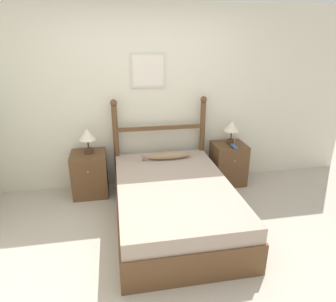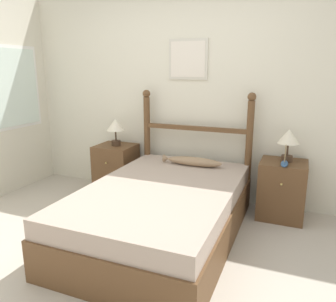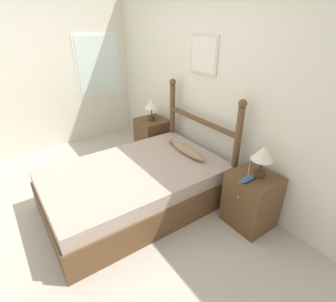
{
  "view_description": "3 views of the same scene",
  "coord_description": "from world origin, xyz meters",
  "px_view_note": "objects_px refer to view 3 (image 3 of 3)",
  "views": [
    {
      "loc": [
        -0.44,
        -2.48,
        2.1
      ],
      "look_at": [
        0.18,
        0.92,
        0.78
      ],
      "focal_mm": 32.0,
      "sensor_mm": 36.0,
      "label": 1
    },
    {
      "loc": [
        1.32,
        -2.06,
        1.56
      ],
      "look_at": [
        0.09,
        0.96,
        0.75
      ],
      "focal_mm": 35.0,
      "sensor_mm": 36.0,
      "label": 2
    },
    {
      "loc": [
        2.57,
        -0.61,
        2.09
      ],
      "look_at": [
        0.26,
        1.01,
        0.64
      ],
      "focal_mm": 28.0,
      "sensor_mm": 36.0,
      "label": 3
    }
  ],
  "objects_px": {
    "table_lamp_left": "(151,105)",
    "fish_pillow": "(187,150)",
    "table_lamp_right": "(262,155)",
    "model_boat": "(247,179)",
    "nightstand_right": "(251,200)",
    "bed": "(136,187)",
    "nightstand_left": "(152,137)"
  },
  "relations": [
    {
      "from": "table_lamp_left",
      "to": "fish_pillow",
      "type": "distance_m",
      "value": 1.12
    },
    {
      "from": "table_lamp_left",
      "to": "fish_pillow",
      "type": "relative_size",
      "value": 0.5
    },
    {
      "from": "bed",
      "to": "table_lamp_right",
      "type": "distance_m",
      "value": 1.51
    },
    {
      "from": "table_lamp_right",
      "to": "model_boat",
      "type": "bearing_deg",
      "value": -94.79
    },
    {
      "from": "table_lamp_right",
      "to": "bed",
      "type": "bearing_deg",
      "value": -139.21
    },
    {
      "from": "nightstand_right",
      "to": "fish_pillow",
      "type": "distance_m",
      "value": 1.0
    },
    {
      "from": "bed",
      "to": "fish_pillow",
      "type": "height_order",
      "value": "fish_pillow"
    },
    {
      "from": "table_lamp_right",
      "to": "model_boat",
      "type": "height_order",
      "value": "table_lamp_right"
    },
    {
      "from": "bed",
      "to": "table_lamp_left",
      "type": "height_order",
      "value": "table_lamp_left"
    },
    {
      "from": "table_lamp_right",
      "to": "nightstand_left",
      "type": "bearing_deg",
      "value": -179.39
    },
    {
      "from": "nightstand_right",
      "to": "fish_pillow",
      "type": "relative_size",
      "value": 0.91
    },
    {
      "from": "nightstand_left",
      "to": "table_lamp_right",
      "type": "distance_m",
      "value": 2.13
    },
    {
      "from": "bed",
      "to": "nightstand_left",
      "type": "height_order",
      "value": "nightstand_left"
    },
    {
      "from": "bed",
      "to": "model_boat",
      "type": "relative_size",
      "value": 8.94
    },
    {
      "from": "table_lamp_left",
      "to": "table_lamp_right",
      "type": "distance_m",
      "value": 2.04
    },
    {
      "from": "fish_pillow",
      "to": "table_lamp_right",
      "type": "bearing_deg",
      "value": 9.27
    },
    {
      "from": "model_boat",
      "to": "table_lamp_right",
      "type": "bearing_deg",
      "value": 85.21
    },
    {
      "from": "nightstand_left",
      "to": "table_lamp_left",
      "type": "bearing_deg",
      "value": -25.61
    },
    {
      "from": "table_lamp_left",
      "to": "fish_pillow",
      "type": "height_order",
      "value": "table_lamp_left"
    },
    {
      "from": "nightstand_left",
      "to": "model_boat",
      "type": "distance_m",
      "value": 2.08
    },
    {
      "from": "nightstand_left",
      "to": "table_lamp_right",
      "type": "xyz_separation_m",
      "value": [
        2.06,
        0.02,
        0.55
      ]
    },
    {
      "from": "nightstand_right",
      "to": "model_boat",
      "type": "distance_m",
      "value": 0.36
    },
    {
      "from": "nightstand_left",
      "to": "table_lamp_right",
      "type": "bearing_deg",
      "value": 0.61
    },
    {
      "from": "table_lamp_left",
      "to": "model_boat",
      "type": "bearing_deg",
      "value": -3.73
    },
    {
      "from": "nightstand_right",
      "to": "table_lamp_left",
      "type": "relative_size",
      "value": 1.81
    },
    {
      "from": "nightstand_left",
      "to": "fish_pillow",
      "type": "height_order",
      "value": "nightstand_left"
    },
    {
      "from": "nightstand_right",
      "to": "model_boat",
      "type": "bearing_deg",
      "value": -86.62
    },
    {
      "from": "nightstand_left",
      "to": "model_boat",
      "type": "bearing_deg",
      "value": -3.92
    },
    {
      "from": "nightstand_right",
      "to": "bed",
      "type": "bearing_deg",
      "value": -139.31
    },
    {
      "from": "nightstand_left",
      "to": "nightstand_right",
      "type": "bearing_deg",
      "value": 0.0
    },
    {
      "from": "bed",
      "to": "fish_pillow",
      "type": "xyz_separation_m",
      "value": [
        0.06,
        0.74,
        0.31
      ]
    },
    {
      "from": "table_lamp_right",
      "to": "fish_pillow",
      "type": "distance_m",
      "value": 1.04
    }
  ]
}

